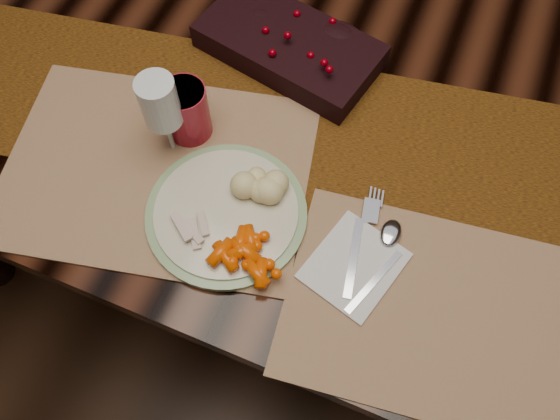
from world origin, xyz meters
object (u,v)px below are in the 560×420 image
at_px(baby_carrots, 244,250).
at_px(red_cup, 187,112).
at_px(mashed_potatoes, 261,178).
at_px(dining_table, 317,188).
at_px(placemat_main, 430,310).
at_px(centerpiece, 289,43).
at_px(dinner_plate, 226,213).
at_px(napkin, 354,265).
at_px(turkey_shreds, 191,227).
at_px(wine_glass, 164,118).

relative_size(baby_carrots, red_cup, 1.01).
bearing_deg(mashed_potatoes, dining_table, 83.73).
distance_m(placemat_main, red_cup, 0.49).
xyz_separation_m(centerpiece, mashed_potatoes, (0.07, -0.28, 0.00)).
distance_m(dinner_plate, napkin, 0.21).
height_order(placemat_main, red_cup, red_cup).
xyz_separation_m(dining_table, placemat_main, (0.28, -0.33, 0.38)).
distance_m(mashed_potatoes, napkin, 0.20).
height_order(placemat_main, turkey_shreds, turkey_shreds).
distance_m(placemat_main, mashed_potatoes, 0.32).
bearing_deg(dining_table, mashed_potatoes, -96.27).
relative_size(red_cup, wine_glass, 0.62).
xyz_separation_m(centerpiece, turkey_shreds, (-0.00, -0.39, -0.01)).
bearing_deg(centerpiece, wine_glass, -111.87).
distance_m(centerpiece, red_cup, 0.24).
bearing_deg(mashed_potatoes, centerpiece, 103.25).
relative_size(placemat_main, dinner_plate, 1.64).
xyz_separation_m(dining_table, napkin, (0.15, -0.31, 0.38)).
relative_size(dining_table, dinner_plate, 7.10).
xyz_separation_m(red_cup, wine_glass, (-0.01, -0.04, 0.03)).
distance_m(turkey_shreds, red_cup, 0.20).
relative_size(placemat_main, baby_carrots, 4.03).
xyz_separation_m(dining_table, dinner_plate, (-0.06, -0.31, 0.39)).
relative_size(centerpiece, turkey_shreds, 5.14).
relative_size(dinner_plate, napkin, 1.82).
height_order(mashed_potatoes, red_cup, red_cup).
bearing_deg(baby_carrots, mashed_potatoes, 100.41).
xyz_separation_m(centerpiece, red_cup, (-0.09, -0.22, 0.02)).
bearing_deg(dinner_plate, napkin, -1.46).
bearing_deg(centerpiece, napkin, -54.82).
height_order(baby_carrots, wine_glass, wine_glass).
bearing_deg(turkey_shreds, dinner_plate, 54.29).
relative_size(centerpiece, placemat_main, 0.78).
xyz_separation_m(dining_table, wine_glass, (-0.20, -0.22, 0.46)).
bearing_deg(dining_table, dinner_plate, -101.10).
xyz_separation_m(dinner_plate, red_cup, (-0.12, 0.12, 0.04)).
height_order(dining_table, placemat_main, placemat_main).
relative_size(centerpiece, napkin, 2.31).
distance_m(dining_table, red_cup, 0.50).
relative_size(placemat_main, turkey_shreds, 6.64).
height_order(placemat_main, napkin, napkin).
distance_m(dining_table, baby_carrots, 0.54).
xyz_separation_m(dinner_plate, napkin, (0.21, -0.01, -0.00)).
distance_m(placemat_main, wine_glass, 0.49).
bearing_deg(baby_carrots, turkey_shreds, 176.65).
xyz_separation_m(baby_carrots, turkey_shreds, (-0.09, 0.01, -0.00)).
xyz_separation_m(turkey_shreds, red_cup, (-0.09, 0.17, 0.03)).
bearing_deg(placemat_main, mashed_potatoes, 156.31).
xyz_separation_m(placemat_main, turkey_shreds, (-0.37, -0.02, 0.02)).
xyz_separation_m(placemat_main, baby_carrots, (-0.28, -0.03, 0.03)).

